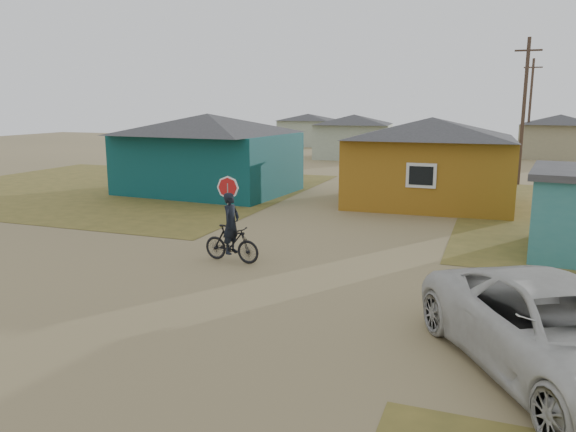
% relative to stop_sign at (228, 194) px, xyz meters
% --- Properties ---
extents(ground, '(120.00, 120.00, 0.00)m').
position_rel_stop_sign_xyz_m(ground, '(2.61, -3.89, -1.68)').
color(ground, '#8F7C52').
extents(grass_nw, '(20.00, 18.00, 0.00)m').
position_rel_stop_sign_xyz_m(grass_nw, '(-11.39, 9.11, -1.67)').
color(grass_nw, olive).
rests_on(grass_nw, ground).
extents(house_teal, '(8.93, 7.08, 4.00)m').
position_rel_stop_sign_xyz_m(house_teal, '(-5.89, 9.61, 0.38)').
color(house_teal, '#0B3B3D').
rests_on(house_teal, ground).
extents(house_yellow, '(7.72, 6.76, 3.90)m').
position_rel_stop_sign_xyz_m(house_yellow, '(5.11, 10.11, 0.33)').
color(house_yellow, '#946116').
rests_on(house_yellow, ground).
extents(house_pale_west, '(7.04, 6.15, 3.60)m').
position_rel_stop_sign_xyz_m(house_pale_west, '(-3.39, 30.11, 0.18)').
color(house_pale_west, '#A1AD94').
rests_on(house_pale_west, ground).
extents(house_beige_east, '(6.95, 6.05, 3.60)m').
position_rel_stop_sign_xyz_m(house_beige_east, '(12.61, 36.11, 0.18)').
color(house_beige_east, gray).
rests_on(house_beige_east, ground).
extents(house_pale_north, '(6.28, 5.81, 3.40)m').
position_rel_stop_sign_xyz_m(house_pale_north, '(-11.39, 42.11, 0.08)').
color(house_pale_north, '#A1AD94').
rests_on(house_pale_north, ground).
extents(utility_pole_near, '(1.40, 0.20, 8.00)m').
position_rel_stop_sign_xyz_m(utility_pole_near, '(9.11, 18.11, 2.46)').
color(utility_pole_near, '#46342A').
rests_on(utility_pole_near, ground).
extents(utility_pole_far, '(1.40, 0.20, 8.00)m').
position_rel_stop_sign_xyz_m(utility_pole_far, '(10.11, 34.11, 2.46)').
color(utility_pole_far, '#46342A').
rests_on(utility_pole_far, ground).
extents(stop_sign, '(0.71, 0.27, 2.26)m').
position_rel_stop_sign_xyz_m(stop_sign, '(0.00, 0.00, 0.00)').
color(stop_sign, gray).
rests_on(stop_sign, ground).
extents(cyclist, '(1.83, 0.68, 2.02)m').
position_rel_stop_sign_xyz_m(cyclist, '(0.92, -1.67, -0.94)').
color(cyclist, black).
rests_on(cyclist, ground).
extents(vehicle, '(5.27, 6.43, 1.63)m').
position_rel_stop_sign_xyz_m(vehicle, '(9.12, -6.17, -0.86)').
color(vehicle, beige).
rests_on(vehicle, ground).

